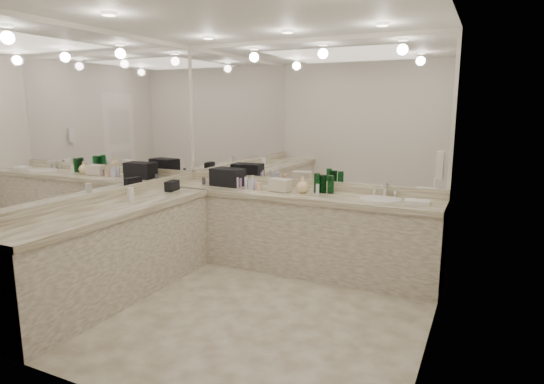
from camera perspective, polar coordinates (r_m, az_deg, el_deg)
The scene contains 37 objects.
floor at distance 4.35m, azimuth -3.44°, elevation -14.46°, with size 3.20×3.20×0.00m, color beige.
ceiling at distance 4.01m, azimuth -3.89°, elevation 21.47°, with size 3.20×3.20×0.00m, color white.
wall_back at distance 5.33m, azimuth 4.27°, elevation 4.77°, with size 3.20×0.02×2.60m, color silver.
wall_left at distance 4.95m, azimuth -20.06°, elevation 3.70°, with size 0.02×3.00×2.60m, color silver.
wall_right at distance 3.49m, azimuth 19.91°, elevation 1.01°, with size 0.02×3.00×2.60m, color silver.
vanity_back_base at distance 5.22m, azimuth 2.93°, elevation -5.19°, with size 3.20×0.60×0.84m, color beige.
vanity_back_top at distance 5.11m, azimuth 2.93°, elevation -0.36°, with size 3.20×0.64×0.06m, color beige.
vanity_left_base at distance 4.72m, azimuth -19.40°, elevation -7.54°, with size 0.60×2.40×0.84m, color beige.
vanity_left_top at distance 4.60m, azimuth -19.66°, elevation -2.22°, with size 0.64×2.42×0.06m, color beige.
backsplash_back at distance 5.36m, azimuth 4.14°, elevation 1.02°, with size 3.20×0.04×0.10m, color beige.
backsplash_left at distance 4.99m, azimuth -19.65°, elevation -0.30°, with size 0.04×3.00×0.10m, color beige.
mirror_back at distance 5.29m, azimuth 4.29°, elevation 9.88°, with size 3.12×0.01×1.55m, color white.
mirror_left at distance 4.92m, azimuth -20.32°, elevation 9.19°, with size 0.01×2.92×1.55m, color white.
sink at distance 4.83m, azimuth 13.43°, elevation -0.97°, with size 0.44×0.44×0.03m, color white.
faucet at distance 5.02m, azimuth 13.98°, elevation 0.31°, with size 0.24×0.16×0.14m, color silver.
wall_phone at distance 4.18m, azimuth 20.34°, elevation 3.18°, with size 0.06×0.10×0.24m, color white.
door at distance 3.06m, azimuth 18.38°, elevation -5.00°, with size 0.02×0.82×2.10m, color white.
black_toiletry_bag at distance 5.53m, azimuth -5.58°, elevation 1.93°, with size 0.38×0.24×0.22m, color black.
black_bag_spill at distance 5.29m, azimuth -12.43°, elevation 0.73°, with size 0.09×0.20×0.11m, color black.
cream_cosmetic_case at distance 5.13m, azimuth 1.07°, elevation 0.82°, with size 0.23×0.14×0.14m, color beige.
hand_towel at distance 4.69m, azimuth 17.76°, elevation -1.23°, with size 0.24×0.16×0.04m, color white.
lotion_left at distance 4.79m, azimuth -17.34°, elevation -0.29°, with size 0.06×0.06×0.15m, color white.
soap_bottle_a at distance 5.49m, azimuth -4.15°, elevation 1.80°, with size 0.08×0.08×0.20m, color #EBE7CD.
soap_bottle_b at distance 5.27m, azimuth -2.47°, elevation 1.25°, with size 0.07×0.08×0.16m, color silver.
soap_bottle_c at distance 5.05m, azimuth 3.87°, elevation 0.92°, with size 0.14×0.14×0.18m, color beige.
green_bottle_0 at distance 5.08m, azimuth 5.66°, elevation 1.14°, with size 0.07×0.07×0.22m, color #0E5722.
green_bottle_1 at distance 5.06m, azimuth 7.38°, elevation 0.95°, with size 0.07×0.07×0.20m, color #0E5722.
green_bottle_2 at distance 5.07m, azimuth 6.45°, elevation 1.02°, with size 0.07×0.07×0.20m, color #0E5722.
green_bottle_3 at distance 5.09m, azimuth 6.32°, elevation 0.98°, with size 0.07×0.07×0.19m, color #0E5722.
amenity_bottle_0 at distance 5.38m, azimuth -4.43°, elevation 1.20°, with size 0.04×0.04×0.13m, color silver.
amenity_bottle_1 at distance 4.96m, azimuth 5.73°, elevation 0.33°, with size 0.04×0.04×0.12m, color silver.
amenity_bottle_2 at distance 5.44m, azimuth -4.12°, elevation 1.22°, with size 0.06×0.06×0.11m, color #9966B2.
amenity_bottle_3 at distance 5.20m, azimuth 0.28°, elevation 0.65°, with size 0.05×0.05×0.08m, color #3F3F4C.
amenity_bottle_4 at distance 5.31m, azimuth -3.27°, elevation 1.17°, with size 0.04×0.04×0.14m, color silver.
amenity_bottle_5 at distance 5.54m, azimuth -6.73°, elevation 1.52°, with size 0.06×0.06×0.14m, color silver.
amenity_bottle_6 at distance 5.67m, azimuth -8.57°, elevation 1.39°, with size 0.04×0.04×0.08m, color #3F3F4C.
amenity_bottle_7 at distance 5.21m, azimuth -1.69°, elevation 0.72°, with size 0.06×0.06×0.09m, color #E0B28C.
Camera 1 is at (1.93, -3.44, 1.85)m, focal length 30.00 mm.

